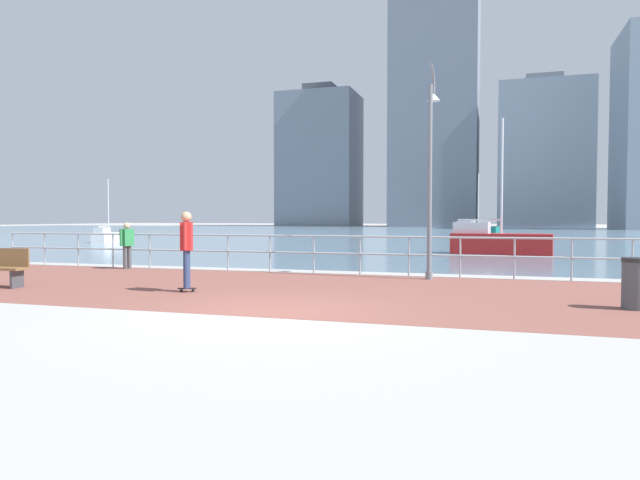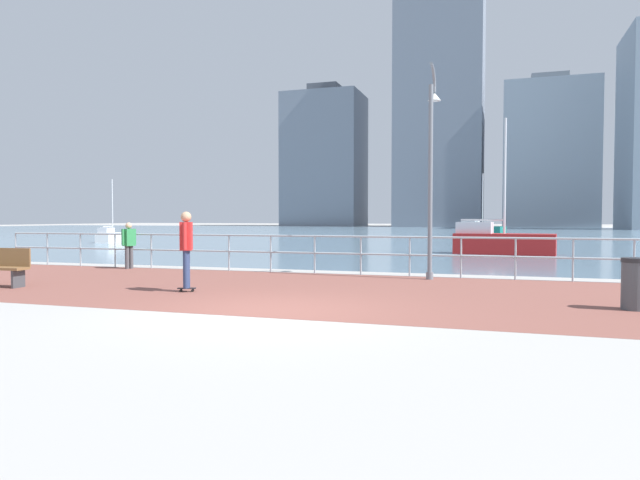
{
  "view_description": "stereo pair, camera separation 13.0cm",
  "coord_description": "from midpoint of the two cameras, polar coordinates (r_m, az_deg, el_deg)",
  "views": [
    {
      "loc": [
        3.72,
        -9.21,
        1.64
      ],
      "look_at": [
        -0.38,
        3.98,
        1.1
      ],
      "focal_mm": 31.8,
      "sensor_mm": 36.0,
      "label": 1
    },
    {
      "loc": [
        3.84,
        -9.17,
        1.64
      ],
      "look_at": [
        -0.38,
        3.98,
        1.1
      ],
      "focal_mm": 31.8,
      "sensor_mm": 36.0,
      "label": 2
    }
  ],
  "objects": [
    {
      "name": "lamppost",
      "position": [
        15.56,
        10.85,
        7.86
      ],
      "size": [
        0.36,
        0.82,
        5.74
      ],
      "color": "slate",
      "rests_on": "ground"
    },
    {
      "name": "waterfront_railing",
      "position": [
        16.29,
        3.83,
        -0.79
      ],
      "size": [
        25.25,
        0.06,
        1.13
      ],
      "color": "#9EADB7",
      "rests_on": "ground"
    },
    {
      "name": "sailboat_gray",
      "position": [
        26.85,
        17.29,
        -0.12
      ],
      "size": [
        4.47,
        1.83,
        6.11
      ],
      "color": "#B21E1E",
      "rests_on": "ground"
    },
    {
      "name": "skateboarder",
      "position": [
        12.84,
        -13.56,
        -0.35
      ],
      "size": [
        0.41,
        0.54,
        1.78
      ],
      "color": "black",
      "rests_on": "ground"
    },
    {
      "name": "sailboat_teal",
      "position": [
        40.19,
        -20.65,
        0.33
      ],
      "size": [
        1.49,
        3.12,
        4.22
      ],
      "color": "white",
      "rests_on": "ground"
    },
    {
      "name": "harbor_water",
      "position": [
        60.97,
        13.72,
        0.63
      ],
      "size": [
        180.0,
        88.0,
        0.0
      ],
      "primitive_type": "cube",
      "color": "#6B899E",
      "rests_on": "ground"
    },
    {
      "name": "trash_bin",
      "position": [
        11.57,
        28.85,
        -3.85
      ],
      "size": [
        0.46,
        0.46,
        0.93
      ],
      "color": "#474C51",
      "rests_on": "ground"
    },
    {
      "name": "brick_paving",
      "position": [
        12.86,
        0.02,
        -5.08
      ],
      "size": [
        28.0,
        7.3,
        0.01
      ],
      "primitive_type": "cube",
      "color": "brown",
      "rests_on": "ground"
    },
    {
      "name": "bystander",
      "position": [
        19.22,
        -19.03,
        -0.19
      ],
      "size": [
        0.32,
        0.55,
        1.49
      ],
      "color": "#4C4C51",
      "rests_on": "ground"
    },
    {
      "name": "tower_beige",
      "position": [
        112.41,
        11.52,
        12.89
      ],
      "size": [
        15.68,
        15.8,
        46.69
      ],
      "color": "slate",
      "rests_on": "ground"
    },
    {
      "name": "tower_slate",
      "position": [
        117.1,
        -0.03,
        8.06
      ],
      "size": [
        15.41,
        12.25,
        28.72
      ],
      "color": "slate",
      "rests_on": "ground"
    },
    {
      "name": "ground",
      "position": [
        49.36,
        12.88,
        0.28
      ],
      "size": [
        220.0,
        220.0,
        0.0
      ],
      "primitive_type": "plane",
      "color": "#ADAAA5"
    },
    {
      "name": "tower_steel",
      "position": [
        110.68,
        21.43,
        7.78
      ],
      "size": [
        15.35,
        17.49,
        26.92
      ],
      "color": "#8493A3",
      "rests_on": "ground"
    },
    {
      "name": "sailboat_red",
      "position": [
        53.96,
        15.4,
        0.99
      ],
      "size": [
        4.2,
        2.9,
        5.7
      ],
      "color": "#197266",
      "rests_on": "ground"
    }
  ]
}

